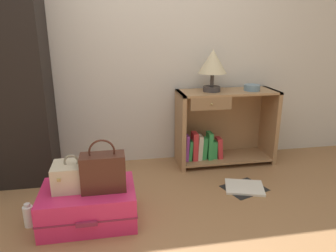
{
  "coord_description": "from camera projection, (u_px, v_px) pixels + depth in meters",
  "views": [
    {
      "loc": [
        -0.27,
        -1.7,
        1.36
      ],
      "look_at": [
        0.19,
        0.86,
        0.55
      ],
      "focal_mm": 33.63,
      "sensor_mm": 36.0,
      "label": 1
    }
  ],
  "objects": [
    {
      "name": "ground_plane",
      "position": [
        162.0,
        247.0,
        2.05
      ],
      "size": [
        9.0,
        9.0,
        0.0
      ],
      "primitive_type": "plane",
      "color": "#9E7047"
    },
    {
      "name": "back_wall",
      "position": [
        137.0,
        35.0,
        3.07
      ],
      "size": [
        6.4,
        0.1,
        2.6
      ],
      "primitive_type": "cube",
      "color": "beige",
      "rests_on": "ground_plane"
    },
    {
      "name": "bookshelf",
      "position": [
        221.0,
        128.0,
        3.25
      ],
      "size": [
        1.0,
        0.39,
        0.77
      ],
      "color": "#A37A51",
      "rests_on": "ground_plane"
    },
    {
      "name": "table_lamp",
      "position": [
        213.0,
        64.0,
        3.02
      ],
      "size": [
        0.28,
        0.28,
        0.4
      ],
      "color": "#3D3838",
      "rests_on": "bookshelf"
    },
    {
      "name": "bowl",
      "position": [
        252.0,
        88.0,
        3.13
      ],
      "size": [
        0.16,
        0.16,
        0.06
      ],
      "primitive_type": "cylinder",
      "color": "slate",
      "rests_on": "bookshelf"
    },
    {
      "name": "suitcase_large",
      "position": [
        89.0,
        205.0,
        2.29
      ],
      "size": [
        0.68,
        0.49,
        0.26
      ],
      "color": "#DB2860",
      "rests_on": "ground_plane"
    },
    {
      "name": "train_case",
      "position": [
        73.0,
        176.0,
        2.24
      ],
      "size": [
        0.27,
        0.24,
        0.26
      ],
      "color": "beige",
      "rests_on": "suitcase_large"
    },
    {
      "name": "handbag",
      "position": [
        103.0,
        172.0,
        2.2
      ],
      "size": [
        0.31,
        0.15,
        0.38
      ],
      "color": "#472319",
      "rests_on": "suitcase_large"
    },
    {
      "name": "bottle",
      "position": [
        29.0,
        216.0,
        2.24
      ],
      "size": [
        0.07,
        0.07,
        0.18
      ],
      "color": "white",
      "rests_on": "ground_plane"
    },
    {
      "name": "open_book_on_floor",
      "position": [
        244.0,
        187.0,
        2.79
      ],
      "size": [
        0.42,
        0.39,
        0.02
      ],
      "color": "white",
      "rests_on": "ground_plane"
    }
  ]
}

